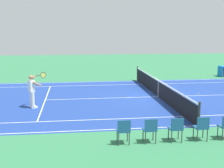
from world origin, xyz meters
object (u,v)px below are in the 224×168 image
object	(u,v)px
spectator_chair_3	(202,126)
spectator_chair_6	(124,130)
spectator_chair_5	(150,129)
tennis_net	(158,88)
tennis_player_near	(32,89)
tennis_ball	(198,94)
spectator_chair_4	(176,128)

from	to	relation	value
spectator_chair_3	spectator_chair_6	bearing A→B (deg)	0.00
spectator_chair_5	spectator_chair_6	xyz separation A→B (m)	(0.92, 0.00, 0.00)
tennis_net	tennis_player_near	bearing A→B (deg)	13.67
tennis_player_near	spectator_chair_3	xyz separation A→B (m)	(-6.41, 5.44, -0.41)
tennis_ball	spectator_chair_6	xyz separation A→B (m)	(5.79, 7.48, 0.49)
tennis_player_near	spectator_chair_4	distance (m)	7.74
tennis_net	spectator_chair_4	world-z (taller)	tennis_net
tennis_net	tennis_player_near	size ratio (longest dim) A/B	6.89
spectator_chair_3	spectator_chair_5	distance (m)	1.84
tennis_player_near	tennis_ball	world-z (taller)	tennis_player_near
spectator_chair_3	spectator_chair_4	distance (m)	0.92
spectator_chair_4	spectator_chair_3	bearing A→B (deg)	180.00
spectator_chair_4	spectator_chair_6	xyz separation A→B (m)	(1.84, 0.00, 0.00)
tennis_player_near	tennis_ball	size ratio (longest dim) A/B	25.71
tennis_player_near	spectator_chair_4	xyz separation A→B (m)	(-5.49, 5.44, -0.41)
tennis_ball	spectator_chair_3	xyz separation A→B (m)	(3.04, 7.48, 0.49)
tennis_ball	spectator_chair_6	bearing A→B (deg)	52.25
spectator_chair_4	spectator_chair_5	bearing A→B (deg)	0.00
spectator_chair_6	spectator_chair_3	bearing A→B (deg)	180.00
tennis_player_near	spectator_chair_6	bearing A→B (deg)	123.91
spectator_chair_5	spectator_chair_6	distance (m)	0.92
spectator_chair_3	spectator_chair_6	xyz separation A→B (m)	(2.75, 0.00, 0.00)
spectator_chair_4	spectator_chair_5	distance (m)	0.92
tennis_player_near	spectator_chair_6	distance (m)	6.56
spectator_chair_6	tennis_player_near	bearing A→B (deg)	-56.09
spectator_chair_5	spectator_chair_4	bearing A→B (deg)	180.00
tennis_net	tennis_ball	world-z (taller)	tennis_net
tennis_net	spectator_chair_5	bearing A→B (deg)	72.17
tennis_player_near	spectator_chair_6	xyz separation A→B (m)	(-3.65, 5.44, -0.41)
tennis_net	spectator_chair_5	xyz separation A→B (m)	(2.29, 7.10, 0.03)
tennis_ball	spectator_chair_4	world-z (taller)	spectator_chair_4
tennis_net	spectator_chair_3	xyz separation A→B (m)	(0.45, 7.10, 0.03)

